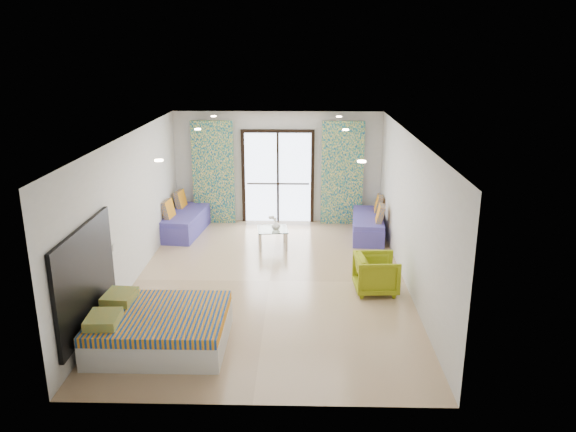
{
  "coord_description": "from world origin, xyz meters",
  "views": [
    {
      "loc": [
        0.58,
        -9.59,
        4.2
      ],
      "look_at": [
        0.33,
        0.38,
        1.15
      ],
      "focal_mm": 35.0,
      "sensor_mm": 36.0,
      "label": 1
    }
  ],
  "objects_px": {
    "bed": "(159,328)",
    "coffee_table": "(273,231)",
    "daybed_left": "(185,221)",
    "armchair": "(376,272)",
    "daybed_right": "(369,225)"
  },
  "relations": [
    {
      "from": "bed",
      "to": "daybed_right",
      "type": "relative_size",
      "value": 1.06
    },
    {
      "from": "coffee_table",
      "to": "armchair",
      "type": "bearing_deg",
      "value": -49.07
    },
    {
      "from": "bed",
      "to": "armchair",
      "type": "distance_m",
      "value": 3.9
    },
    {
      "from": "daybed_right",
      "to": "armchair",
      "type": "xyz_separation_m",
      "value": [
        -0.21,
        -3.04,
        0.11
      ]
    },
    {
      "from": "daybed_left",
      "to": "coffee_table",
      "type": "relative_size",
      "value": 2.59
    },
    {
      "from": "armchair",
      "to": "bed",
      "type": "bearing_deg",
      "value": 116.45
    },
    {
      "from": "daybed_left",
      "to": "coffee_table",
      "type": "xyz_separation_m",
      "value": [
        2.08,
        -0.91,
        0.09
      ]
    },
    {
      "from": "coffee_table",
      "to": "armchair",
      "type": "distance_m",
      "value": 2.97
    },
    {
      "from": "bed",
      "to": "armchair",
      "type": "bearing_deg",
      "value": 29.83
    },
    {
      "from": "coffee_table",
      "to": "daybed_right",
      "type": "bearing_deg",
      "value": 20.35
    },
    {
      "from": "daybed_right",
      "to": "armchair",
      "type": "bearing_deg",
      "value": -89.07
    },
    {
      "from": "daybed_left",
      "to": "daybed_right",
      "type": "distance_m",
      "value": 4.23
    },
    {
      "from": "coffee_table",
      "to": "daybed_left",
      "type": "bearing_deg",
      "value": 156.29
    },
    {
      "from": "bed",
      "to": "daybed_left",
      "type": "height_order",
      "value": "daybed_left"
    },
    {
      "from": "bed",
      "to": "coffee_table",
      "type": "relative_size",
      "value": 2.6
    }
  ]
}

